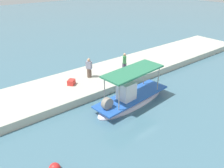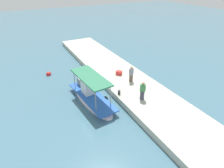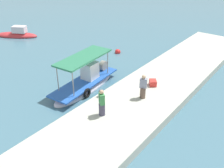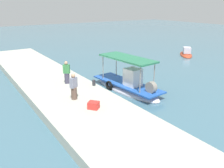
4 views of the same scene
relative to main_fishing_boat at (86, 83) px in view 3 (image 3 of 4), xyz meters
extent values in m
plane|color=#456F81|center=(-0.81, -0.06, -0.42)|extent=(120.00, 120.00, 0.00)
cube|color=#B9BBAB|center=(-0.81, -4.46, -0.13)|extent=(36.00, 4.95, 0.59)
ellipsoid|color=silver|center=(-0.10, 0.00, -0.35)|extent=(6.56, 2.36, 0.84)
cube|color=blue|center=(-0.10, 0.00, 0.12)|extent=(6.30, 2.34, 0.10)
cube|color=white|center=(0.54, 0.05, 0.75)|extent=(1.18, 1.08, 1.37)
cylinder|color=gray|center=(1.88, 0.86, 1.04)|extent=(0.07, 0.07, 1.96)
cylinder|color=gray|center=(2.00, -0.50, 1.04)|extent=(0.07, 0.07, 1.96)
cylinder|color=gray|center=(-2.21, 0.50, 1.04)|extent=(0.07, 0.07, 1.96)
cylinder|color=gray|center=(-2.09, -0.86, 1.04)|extent=(0.07, 0.07, 1.96)
cube|color=#2D7955|center=(-0.10, 0.00, 2.08)|extent=(4.75, 2.17, 0.12)
torus|color=black|center=(-0.98, -1.02, -0.08)|extent=(0.75, 0.24, 0.74)
cylinder|color=gray|center=(2.33, 0.21, 0.52)|extent=(0.83, 0.42, 0.80)
cylinder|color=brown|center=(0.54, -4.62, 0.55)|extent=(0.50, 0.50, 0.78)
cube|color=gray|center=(0.54, -4.62, 1.26)|extent=(0.44, 0.54, 0.64)
sphere|color=tan|center=(0.54, -4.62, 1.71)|extent=(0.25, 0.25, 0.25)
cylinder|color=#423F55|center=(-2.59, -3.73, 0.56)|extent=(0.53, 0.53, 0.79)
cube|color=#3B8749|center=(-2.59, -3.73, 1.28)|extent=(0.50, 0.54, 0.65)
sphere|color=tan|center=(-2.59, -3.73, 1.73)|extent=(0.26, 0.26, 0.26)
cylinder|color=#2D2D33|center=(-1.03, -2.32, 0.37)|extent=(0.24, 0.24, 0.42)
cube|color=red|center=(2.44, -4.30, 0.37)|extent=(0.76, 0.74, 0.41)
sphere|color=red|center=(7.17, 2.36, -0.31)|extent=(0.57, 0.57, 0.57)
ellipsoid|color=#C13034|center=(4.04, 15.02, -0.30)|extent=(3.96, 5.17, 0.76)
cube|color=silver|center=(4.31, 14.59, 0.46)|extent=(1.59, 1.79, 0.76)
camera|label=1|loc=(10.07, 10.49, 8.30)|focal=37.04mm
camera|label=2|loc=(-13.54, 5.10, 9.62)|focal=30.36mm
camera|label=3|loc=(-12.04, -11.81, 8.99)|focal=40.67mm
camera|label=4|loc=(13.16, -10.20, 5.88)|focal=37.48mm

